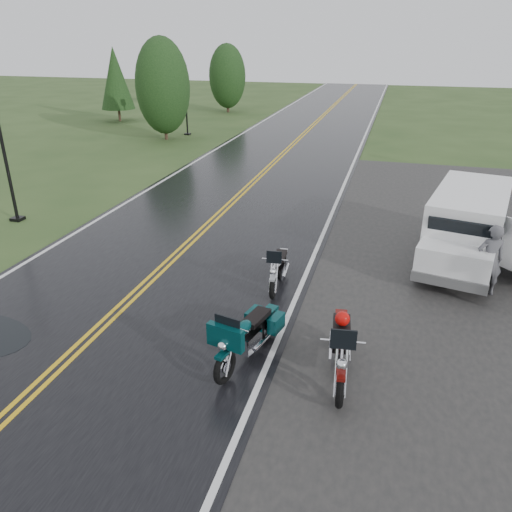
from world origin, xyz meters
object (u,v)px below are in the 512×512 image
(van_white, at_px, (425,242))
(lamp_post_far_left, at_px, (186,100))
(motorcycle_teal, at_px, (224,354))
(motorcycle_silver, at_px, (273,278))
(lamp_post_near_left, at_px, (4,154))
(person_at_van, at_px, (489,261))
(motorcycle_red, at_px, (341,374))

(van_white, distance_m, lamp_post_far_left, 22.13)
(motorcycle_teal, xyz_separation_m, motorcycle_silver, (0.08, 3.28, -0.07))
(lamp_post_near_left, bearing_deg, van_white, -3.92)
(motorcycle_silver, height_order, lamp_post_near_left, lamp_post_near_left)
(van_white, relative_size, lamp_post_near_left, 1.11)
(motorcycle_teal, height_order, lamp_post_far_left, lamp_post_far_left)
(person_at_van, bearing_deg, lamp_post_far_left, -62.07)
(motorcycle_red, bearing_deg, van_white, 68.78)
(motorcycle_silver, bearing_deg, lamp_post_far_left, 114.11)
(person_at_van, bearing_deg, motorcycle_silver, 6.36)
(motorcycle_red, height_order, van_white, van_white)
(van_white, bearing_deg, lamp_post_near_left, -171.58)
(van_white, distance_m, lamp_post_near_left, 13.25)
(motorcycle_teal, height_order, motorcycle_silver, motorcycle_teal)
(van_white, bearing_deg, person_at_van, -8.22)
(person_at_van, bearing_deg, van_white, -33.13)
(motorcycle_silver, bearing_deg, person_at_van, 15.05)
(lamp_post_far_left, bearing_deg, motorcycle_teal, -65.70)
(van_white, relative_size, lamp_post_far_left, 1.21)
(motorcycle_teal, xyz_separation_m, lamp_post_far_left, (-10.29, 22.78, 1.44))
(motorcycle_teal, height_order, person_at_van, person_at_van)
(lamp_post_near_left, xyz_separation_m, lamp_post_far_left, (-0.62, 16.39, -0.19))
(motorcycle_teal, bearing_deg, person_at_van, 58.47)
(lamp_post_far_left, bearing_deg, motorcycle_red, -61.62)
(motorcycle_teal, xyz_separation_m, van_white, (3.49, 5.49, 0.34))
(motorcycle_red, xyz_separation_m, lamp_post_near_left, (-11.71, 6.44, 1.59))
(person_at_van, relative_size, lamp_post_far_left, 0.42)
(motorcycle_silver, height_order, van_white, van_white)
(motorcycle_red, relative_size, motorcycle_silver, 1.19)
(person_at_van, distance_m, lamp_post_far_left, 23.48)
(motorcycle_teal, bearing_deg, lamp_post_far_left, 127.73)
(motorcycle_red, xyz_separation_m, van_white, (1.45, 5.54, 0.30))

